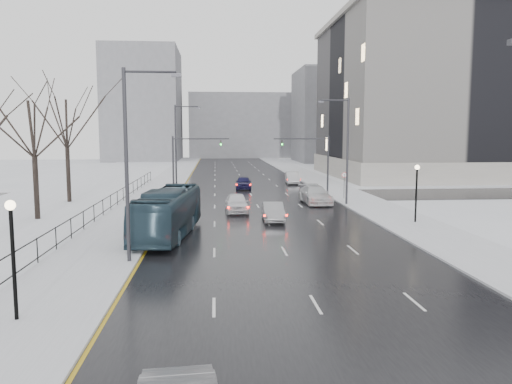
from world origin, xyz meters
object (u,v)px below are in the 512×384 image
object	(u,v)px
tree_park_d	(38,220)
bus	(168,213)
streetlight_l_far	(178,144)
sedan_right_near	(273,212)
streetlight_r_mid	(345,146)
sedan_right_distant	(292,178)
mast_signal_left	(183,158)
tree_park_e	(70,203)
sedan_center_far	(244,183)
mast_signal_right	(318,158)
streetlight_l_near	(131,156)
lamppost_r_mid	(417,185)
lamppost_l	(12,242)
sedan_center_near	(237,203)
sedan_right_far	(315,195)
no_uturn_sign	(344,177)

from	to	relation	value
tree_park_d	bus	size ratio (longest dim) A/B	1.12
streetlight_l_far	sedan_right_near	bearing A→B (deg)	-66.57
streetlight_r_mid	sedan_right_distant	bearing A→B (deg)	94.85
mast_signal_left	tree_park_e	bearing A→B (deg)	-159.81
sedan_center_far	mast_signal_right	bearing A→B (deg)	-36.85
streetlight_l_near	lamppost_r_mid	size ratio (longest dim) A/B	2.34
lamppost_r_mid	mast_signal_left	world-z (taller)	mast_signal_left
streetlight_l_far	mast_signal_left	size ratio (longest dim) A/B	1.54
lamppost_l	sedan_center_near	world-z (taller)	lamppost_l
streetlight_l_near	sedan_right_distant	bearing A→B (deg)	70.22
lamppost_l	bus	xyz separation A→B (m)	(4.00, 14.87, -1.35)
streetlight_l_near	lamppost_l	world-z (taller)	streetlight_l_near
sedan_right_far	no_uturn_sign	bearing A→B (deg)	34.12
sedan_center_near	streetlight_r_mid	bearing A→B (deg)	17.56
no_uturn_sign	sedan_right_far	distance (m)	4.70
lamppost_r_mid	no_uturn_sign	size ratio (longest dim) A/B	1.59
bus	tree_park_d	bearing A→B (deg)	153.38
lamppost_l	mast_signal_right	bearing A→B (deg)	63.02
streetlight_r_mid	sedan_center_near	world-z (taller)	streetlight_r_mid
mast_signal_right	sedan_right_near	xyz separation A→B (m)	(-6.83, -16.00, -3.34)
lamppost_l	mast_signal_left	size ratio (longest dim) A/B	0.66
no_uturn_sign	sedan_right_near	bearing A→B (deg)	-125.95
tree_park_e	sedan_right_near	bearing A→B (deg)	-32.68
streetlight_l_far	no_uturn_sign	world-z (taller)	streetlight_l_far
tree_park_d	sedan_right_near	world-z (taller)	tree_park_d
streetlight_l_near	mast_signal_right	world-z (taller)	streetlight_l_near
tree_park_d	no_uturn_sign	xyz separation A→B (m)	(27.00, 10.00, 2.30)
lamppost_r_mid	sedan_right_far	size ratio (longest dim) A/B	0.73
bus	lamppost_r_mid	bearing A→B (deg)	16.65
tree_park_e	lamppost_l	size ratio (longest dim) A/B	3.15
tree_park_e	no_uturn_sign	distance (m)	27.50
streetlight_l_far	sedan_right_far	size ratio (longest dim) A/B	1.70
streetlight_r_mid	tree_park_d	bearing A→B (deg)	-166.99
streetlight_l_far	sedan_right_far	distance (m)	18.13
tree_park_e	mast_signal_left	distance (m)	12.29
tree_park_d	streetlight_r_mid	size ratio (longest dim) A/B	1.25
sedan_center_far	sedan_right_distant	world-z (taller)	sedan_right_distant
streetlight_l_near	lamppost_l	distance (m)	8.90
tree_park_d	streetlight_l_far	distance (m)	21.17
tree_park_e	streetlight_l_near	size ratio (longest dim) A/B	1.35
no_uturn_sign	lamppost_r_mid	bearing A→B (deg)	-82.67
lamppost_r_mid	streetlight_r_mid	bearing A→B (deg)	105.82
tree_park_e	streetlight_l_near	bearing A→B (deg)	-67.31
mast_signal_left	sedan_center_far	size ratio (longest dim) A/B	1.42
streetlight_l_far	mast_signal_right	bearing A→B (deg)	-14.48
tree_park_e	bus	bearing A→B (deg)	-56.82
tree_park_e	sedan_right_far	size ratio (longest dim) A/B	2.30
lamppost_l	sedan_center_far	distance (m)	43.97
sedan_center_near	mast_signal_right	bearing A→B (deg)	49.52
streetlight_l_near	mast_signal_right	bearing A→B (deg)	61.04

